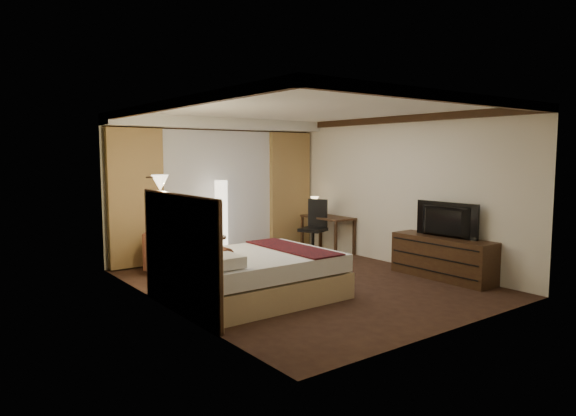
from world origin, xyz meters
TOP-DOWN VIEW (x-y plane):
  - floor at (0.00, 0.00)m, footprint 4.50×5.50m
  - ceiling at (0.00, 0.00)m, footprint 4.50×5.50m
  - back_wall at (0.00, 2.75)m, footprint 4.50×0.02m
  - left_wall at (-2.25, 0.00)m, footprint 0.02×5.50m
  - right_wall at (2.25, 0.00)m, footprint 0.02×5.50m
  - crown_molding at (0.00, 0.00)m, footprint 4.50×5.50m
  - soffit at (0.00, 2.50)m, footprint 4.50×0.50m
  - curtain_sheer at (0.00, 2.67)m, footprint 2.48×0.04m
  - curtain_left_drape at (-1.70, 2.61)m, footprint 1.00×0.14m
  - curtain_right_drape at (1.70, 2.61)m, footprint 1.00×0.14m
  - wall_sconce at (-2.09, 0.59)m, footprint 0.24×0.24m
  - bed at (-1.08, -0.27)m, footprint 2.21×1.73m
  - headboard at (-2.20, -0.27)m, footprint 0.12×2.03m
  - armchair at (-1.35, 1.97)m, footprint 1.07×1.06m
  - side_table at (-0.57, 1.91)m, footprint 0.49×0.49m
  - floor_lamp at (-0.15, 2.31)m, footprint 0.32×0.32m
  - desk at (1.95, 1.64)m, footprint 0.55×1.14m
  - desk_lamp at (1.95, 2.07)m, footprint 0.18×0.18m
  - office_chair at (1.52, 1.59)m, footprint 0.71×0.71m
  - dresser at (2.00, -1.14)m, footprint 0.50×1.74m
  - television at (1.97, -1.14)m, footprint 0.70×1.15m

SIDE VIEW (x-z plane):
  - floor at x=0.00m, z-range -0.01..0.01m
  - side_table at x=-0.57m, z-range 0.00..0.54m
  - bed at x=-1.08m, z-range 0.00..0.65m
  - dresser at x=2.00m, z-range 0.00..0.68m
  - desk at x=1.95m, z-range 0.00..0.75m
  - armchair at x=-1.35m, z-range 0.00..0.82m
  - office_chair at x=1.52m, z-range 0.00..1.12m
  - headboard at x=-2.20m, z-range 0.00..1.50m
  - floor_lamp at x=-0.15m, z-range 0.00..1.54m
  - desk_lamp at x=1.95m, z-range 0.75..1.09m
  - television at x=1.97m, z-range 0.93..1.07m
  - curtain_sheer at x=0.00m, z-range 0.02..2.48m
  - curtain_left_drape at x=-1.70m, z-range 0.02..2.48m
  - curtain_right_drape at x=1.70m, z-range 0.02..2.48m
  - back_wall at x=0.00m, z-range 0.00..2.70m
  - left_wall at x=-2.25m, z-range 0.00..2.70m
  - right_wall at x=2.25m, z-range 0.00..2.70m
  - wall_sconce at x=-2.09m, z-range 1.50..1.74m
  - soffit at x=0.00m, z-range 2.50..2.70m
  - crown_molding at x=0.00m, z-range 2.58..2.70m
  - ceiling at x=0.00m, z-range 2.70..2.71m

